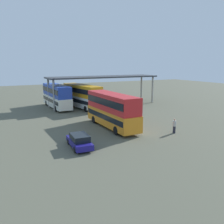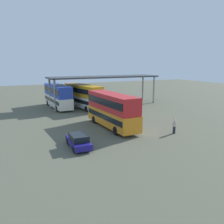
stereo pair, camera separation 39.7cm
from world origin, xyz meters
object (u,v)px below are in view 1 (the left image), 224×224
object	(u,v)px
double_decker_main	(112,109)
parked_hatchback	(79,141)
pedestrian_waiting	(174,126)
double_decker_mid_row	(82,95)
double_decker_near_canopy	(57,95)

from	to	relation	value
double_decker_main	parked_hatchback	distance (m)	8.29
double_decker_main	pedestrian_waiting	distance (m)	7.87
parked_hatchback	double_decker_mid_row	distance (m)	21.01
double_decker_mid_row	double_decker_main	bearing A→B (deg)	166.91
double_decker_main	double_decker_near_canopy	size ratio (longest dim) A/B	0.95
double_decker_near_canopy	double_decker_mid_row	distance (m)	4.62
double_decker_near_canopy	pedestrian_waiting	xyz separation A→B (m)	(7.84, -22.37, -1.43)
parked_hatchback	double_decker_mid_row	size ratio (longest dim) A/B	0.38
double_decker_near_canopy	double_decker_main	bearing A→B (deg)	-172.04
double_decker_main	double_decker_mid_row	distance (m)	14.40
double_decker_main	pedestrian_waiting	bearing A→B (deg)	-137.79
parked_hatchback	pedestrian_waiting	world-z (taller)	pedestrian_waiting
double_decker_main	pedestrian_waiting	world-z (taller)	double_decker_main
double_decker_main	double_decker_mid_row	xyz separation A→B (m)	(1.37, 14.34, -0.04)
parked_hatchback	pedestrian_waiting	bearing A→B (deg)	-88.55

